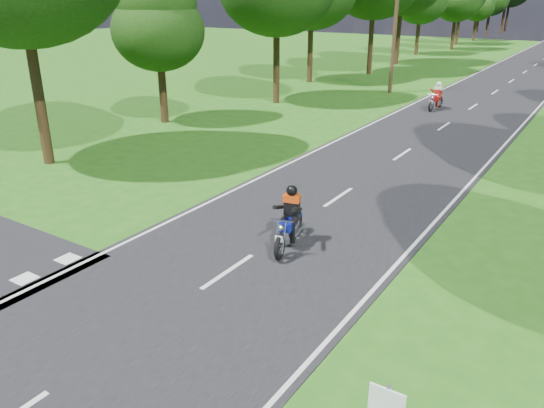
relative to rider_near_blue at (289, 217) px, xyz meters
The scene contains 6 objects.
ground 4.12m from the rider_near_blue, 97.29° to the right, with size 160.00×160.00×0.00m, color #225C15.
main_road 46.01m from the rider_near_blue, 90.64° to the left, with size 7.00×140.00×0.02m, color black.
road_markings 44.14m from the rider_near_blue, 90.84° to the left, with size 7.40×140.00×0.01m.
telegraph_pole 25.08m from the rider_near_blue, 105.18° to the left, with size 1.20×0.26×8.00m.
rider_near_blue is the anchor object (origin of this frame).
rider_far_red 20.05m from the rider_near_blue, 96.20° to the left, with size 0.63×1.90×1.58m, color #B20D0E, non-canonical shape.
Camera 1 is at (7.05, -6.91, 6.26)m, focal length 35.00 mm.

